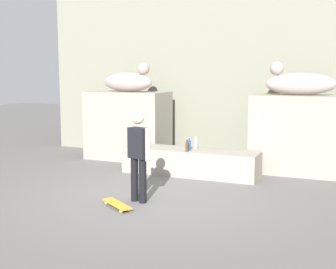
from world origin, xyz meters
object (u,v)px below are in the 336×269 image
object	(u,v)px
bottle_green	(144,142)
bottle_brown	(187,146)
statue_reclining_right	(299,83)
bottle_clear	(196,143)
bottle_blue	(189,145)
statue_reclining_left	(129,81)
skater	(138,153)
skateboard	(117,204)

from	to	relation	value
bottle_green	bottle_brown	bearing A→B (deg)	-7.84
statue_reclining_right	bottle_clear	world-z (taller)	statue_reclining_right
bottle_blue	statue_reclining_left	bearing A→B (deg)	149.47
skater	bottle_green	size ratio (longest dim) A/B	5.38
statue_reclining_left	bottle_green	world-z (taller)	statue_reclining_left
statue_reclining_right	bottle_blue	distance (m)	2.94
skater	skateboard	size ratio (longest dim) A/B	2.16
bottle_green	bottle_clear	bearing A→B (deg)	14.91
skater	bottle_brown	world-z (taller)	skater
statue_reclining_right	bottle_clear	distance (m)	2.77
statue_reclining_left	skateboard	world-z (taller)	statue_reclining_left
bottle_blue	statue_reclining_right	bearing A→B (deg)	30.98
statue_reclining_left	skater	world-z (taller)	statue_reclining_left
statue_reclining_left	statue_reclining_right	size ratio (longest dim) A/B	1.00
statue_reclining_right	skater	size ratio (longest dim) A/B	1.00
statue_reclining_left	bottle_brown	distance (m)	3.06
skater	bottle_green	world-z (taller)	skater
statue_reclining_left	bottle_blue	xyz separation A→B (m)	(2.25, -1.33, -1.40)
skateboard	bottle_green	size ratio (longest dim) A/B	2.49
statue_reclining_right	bottle_clear	xyz separation A→B (m)	(-2.16, -1.03, -1.40)
statue_reclining_right	bottle_blue	bearing A→B (deg)	20.99
statue_reclining_left	bottle_brown	xyz separation A→B (m)	(2.26, -1.51, -1.40)
skateboard	bottle_clear	distance (m)	3.19
skater	bottle_blue	xyz separation A→B (m)	(0.13, 2.32, -0.20)
bottle_brown	bottle_blue	bearing A→B (deg)	93.58
bottle_clear	bottle_brown	bearing A→B (deg)	-94.87
statue_reclining_left	skateboard	xyz separation A→B (m)	(1.93, -4.13, -2.06)
statue_reclining_left	bottle_brown	bearing A→B (deg)	-21.88
statue_reclining_left	skater	distance (m)	4.39
statue_reclining_left	bottle_clear	world-z (taller)	statue_reclining_left
statue_reclining_right	skateboard	bearing A→B (deg)	48.54
statue_reclining_right	skater	bearing A→B (deg)	47.38
bottle_green	statue_reclining_left	bearing A→B (deg)	129.39
bottle_brown	bottle_green	bearing A→B (deg)	172.16
skater	bottle_blue	size ratio (longest dim) A/B	5.56
statue_reclining_left	skateboard	bearing A→B (deg)	-53.16
statue_reclining_left	bottle_green	xyz separation A→B (m)	(1.11, -1.35, -1.40)
skater	skateboard	xyz separation A→B (m)	(-0.19, -0.48, -0.86)
bottle_brown	bottle_clear	bearing A→B (deg)	85.13
statue_reclining_right	skater	xyz separation A→B (m)	(-2.34, -3.65, -1.20)
skater	bottle_clear	xyz separation A→B (m)	(0.18, 2.62, -0.20)
skateboard	statue_reclining_left	bearing A→B (deg)	-30.53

